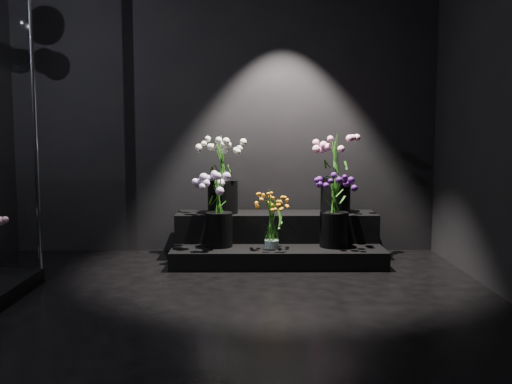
{
  "coord_description": "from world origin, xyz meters",
  "views": [
    {
      "loc": [
        0.26,
        -3.44,
        1.14
      ],
      "look_at": [
        0.29,
        1.2,
        0.65
      ],
      "focal_mm": 40.0,
      "sensor_mm": 36.0,
      "label": 1
    }
  ],
  "objects": [
    {
      "name": "bouquet_orange_bells",
      "position": [
        0.42,
        1.36,
        0.41
      ],
      "size": [
        0.26,
        0.26,
        0.49
      ],
      "rotation": [
        0.0,
        0.0,
        0.01
      ],
      "color": "white",
      "rests_on": "display_riser"
    },
    {
      "name": "wall_front",
      "position": [
        0.0,
        -2.0,
        1.4
      ],
      "size": [
        4.0,
        0.0,
        4.0
      ],
      "primitive_type": "plane",
      "rotation": [
        -1.57,
        0.0,
        0.0
      ],
      "color": "black",
      "rests_on": "floor"
    },
    {
      "name": "wall_back",
      "position": [
        0.0,
        2.0,
        1.4
      ],
      "size": [
        4.0,
        0.0,
        4.0
      ],
      "primitive_type": "plane",
      "rotation": [
        1.57,
        0.0,
        0.0
      ],
      "color": "black",
      "rests_on": "floor"
    },
    {
      "name": "bouquet_pink_roses",
      "position": [
        1.03,
        1.77,
        0.8
      ],
      "size": [
        0.43,
        0.43,
        0.71
      ],
      "rotation": [
        0.0,
        0.0,
        0.17
      ],
      "color": "black",
      "rests_on": "display_riser"
    },
    {
      "name": "bouquet_lilac",
      "position": [
        -0.03,
        1.44,
        0.53
      ],
      "size": [
        0.46,
        0.46,
        0.65
      ],
      "rotation": [
        0.0,
        0.0,
        -0.37
      ],
      "color": "black",
      "rests_on": "display_riser"
    },
    {
      "name": "bouquet_cream_roses",
      "position": [
        -0.01,
        1.72,
        0.8
      ],
      "size": [
        0.44,
        0.44,
        0.69
      ],
      "rotation": [
        0.0,
        0.0,
        -0.13
      ],
      "color": "black",
      "rests_on": "display_riser"
    },
    {
      "name": "bouquet_purple",
      "position": [
        0.97,
        1.43,
        0.49
      ],
      "size": [
        0.41,
        0.41,
        0.62
      ],
      "rotation": [
        0.0,
        0.0,
        0.39
      ],
      "color": "black",
      "rests_on": "display_riser"
    },
    {
      "name": "floor",
      "position": [
        0.0,
        0.0,
        0.0
      ],
      "size": [
        4.0,
        4.0,
        0.0
      ],
      "primitive_type": "plane",
      "color": "black",
      "rests_on": "ground"
    },
    {
      "name": "display_riser",
      "position": [
        0.48,
        1.64,
        0.17
      ],
      "size": [
        1.83,
        0.81,
        0.41
      ],
      "color": "black",
      "rests_on": "floor"
    }
  ]
}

